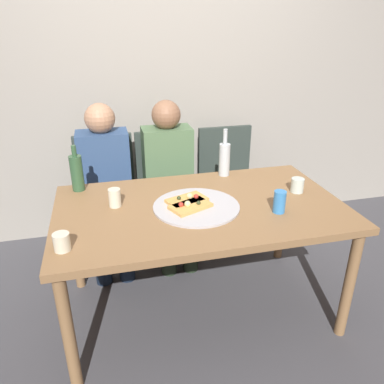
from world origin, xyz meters
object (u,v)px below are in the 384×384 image
(pizza_slice_extra, at_px, (190,206))
(guest_in_sweater, at_px, (106,180))
(chair_right, at_px, (228,177))
(pizza_slice_last, at_px, (187,200))
(dining_table, at_px, (200,216))
(guest_in_beanie, at_px, (170,174))
(wine_glass, at_px, (297,185))
(chair_left, at_px, (107,188))
(pizza_tray, at_px, (196,206))
(tumbler_far, at_px, (62,242))
(beer_bottle, at_px, (224,158))
(chair_middle, at_px, (167,183))
(tumbler_near, at_px, (115,198))
(wine_bottle, at_px, (77,172))
(soda_can, at_px, (280,202))

(pizza_slice_extra, xyz_separation_m, guest_in_sweater, (-0.43, 0.76, -0.11))
(pizza_slice_extra, distance_m, chair_right, 1.09)
(pizza_slice_last, relative_size, pizza_slice_extra, 0.99)
(dining_table, xyz_separation_m, guest_in_beanie, (-0.04, 0.72, -0.02))
(wine_glass, bearing_deg, chair_left, 143.25)
(pizza_tray, xyz_separation_m, tumbler_far, (-0.69, -0.27, 0.04))
(dining_table, distance_m, pizza_slice_extra, 0.13)
(beer_bottle, distance_m, chair_middle, 0.65)
(tumbler_near, xyz_separation_m, tumbler_far, (-0.26, -0.39, -0.01))
(pizza_slice_last, height_order, guest_in_sweater, guest_in_sweater)
(pizza_slice_extra, bearing_deg, chair_middle, 88.08)
(pizza_tray, bearing_deg, dining_table, 37.66)
(dining_table, height_order, chair_right, chair_right)
(pizza_slice_extra, xyz_separation_m, chair_right, (0.54, 0.91, -0.24))
(pizza_slice_extra, height_order, tumbler_near, tumbler_near)
(wine_bottle, height_order, tumbler_far, wine_bottle)
(chair_middle, relative_size, guest_in_beanie, 0.77)
(dining_table, height_order, beer_bottle, beer_bottle)
(wine_bottle, relative_size, soda_can, 2.32)
(beer_bottle, height_order, tumbler_near, beer_bottle)
(wine_glass, distance_m, guest_in_beanie, 0.95)
(chair_left, bearing_deg, beer_bottle, 149.00)
(chair_middle, distance_m, guest_in_beanie, 0.20)
(wine_glass, bearing_deg, pizza_slice_extra, -173.45)
(pizza_tray, xyz_separation_m, soda_can, (0.42, -0.16, 0.06))
(chair_middle, bearing_deg, beer_bottle, 123.82)
(pizza_slice_extra, relative_size, wine_glass, 2.96)
(tumbler_far, bearing_deg, wine_glass, 13.66)
(chair_left, height_order, chair_middle, same)
(pizza_slice_extra, distance_m, guest_in_sweater, 0.88)
(chair_middle, relative_size, guest_in_sweater, 0.77)
(chair_left, bearing_deg, wine_bottle, 71.17)
(pizza_slice_extra, xyz_separation_m, wine_glass, (0.68, 0.08, 0.02))
(dining_table, height_order, chair_left, chair_left)
(wine_bottle, height_order, beer_bottle, beer_bottle)
(wine_glass, xyz_separation_m, guest_in_beanie, (-0.65, 0.68, -0.13))
(beer_bottle, xyz_separation_m, chair_middle, (-0.31, 0.47, -0.33))
(chair_right, height_order, guest_in_beanie, guest_in_beanie)
(tumbler_near, height_order, guest_in_sweater, guest_in_sweater)
(tumbler_near, bearing_deg, pizza_slice_extra, -20.17)
(chair_left, bearing_deg, tumbler_near, 92.80)
(pizza_tray, height_order, beer_bottle, beer_bottle)
(tumbler_far, xyz_separation_m, guest_in_beanie, (0.68, 1.01, -0.13))
(tumbler_far, bearing_deg, guest_in_beanie, 55.88)
(dining_table, distance_m, guest_in_sweater, 0.88)
(dining_table, xyz_separation_m, pizza_tray, (-0.03, -0.02, 0.08))
(pizza_tray, xyz_separation_m, chair_right, (0.50, 0.89, -0.22))
(wine_bottle, bearing_deg, beer_bottle, 1.30)
(pizza_slice_extra, height_order, chair_left, chair_left)
(pizza_slice_last, bearing_deg, pizza_slice_extra, -91.64)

